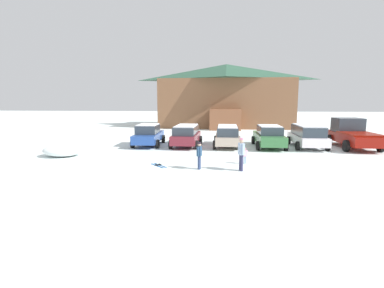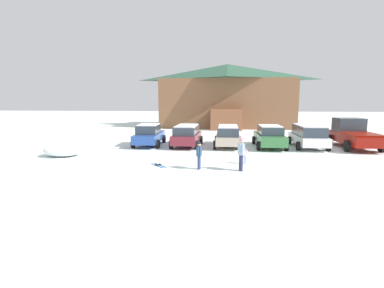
{
  "view_description": "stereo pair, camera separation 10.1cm",
  "coord_description": "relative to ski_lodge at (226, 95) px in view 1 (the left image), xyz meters",
  "views": [
    {
      "loc": [
        0.77,
        -11.09,
        3.55
      ],
      "look_at": [
        -0.65,
        5.26,
        1.11
      ],
      "focal_mm": 28.0,
      "sensor_mm": 36.0,
      "label": 1
    },
    {
      "loc": [
        0.87,
        -11.08,
        3.55
      ],
      "look_at": [
        -0.65,
        5.26,
        1.11
      ],
      "focal_mm": 28.0,
      "sensor_mm": 36.0,
      "label": 2
    }
  ],
  "objects": [
    {
      "name": "skier_adult_in_blue_parka",
      "position": [
        0.17,
        -25.73,
        -3.18
      ],
      "size": [
        0.32,
        0.61,
        1.67
      ],
      "color": "#2D2D4F",
      "rests_on": "ground"
    },
    {
      "name": "parked_maroon_van",
      "position": [
        -3.42,
        -18.0,
        -3.24
      ],
      "size": [
        2.26,
        4.51,
        1.62
      ],
      "color": "maroon",
      "rests_on": "ground"
    },
    {
      "name": "ski_lodge",
      "position": [
        0.0,
        0.0,
        0.0
      ],
      "size": [
        17.49,
        11.54,
        8.15
      ],
      "color": "brown",
      "rests_on": "ground"
    },
    {
      "name": "skier_child_in_pink_snowsuit",
      "position": [
        0.51,
        -24.08,
        -3.61
      ],
      "size": [
        0.29,
        0.22,
        0.89
      ],
      "color": "#9AB4C9",
      "rests_on": "ground"
    },
    {
      "name": "parked_blue_hatchback",
      "position": [
        -6.4,
        -17.82,
        -3.28
      ],
      "size": [
        2.17,
        4.63,
        1.67
      ],
      "color": "#25499B",
      "rests_on": "ground"
    },
    {
      "name": "parked_green_coupe",
      "position": [
        2.8,
        -17.98,
        -3.28
      ],
      "size": [
        2.17,
        4.75,
        1.66
      ],
      "color": "#36713D",
      "rests_on": "ground"
    },
    {
      "name": "pickup_truck",
      "position": [
        8.92,
        -17.56,
        -3.12
      ],
      "size": [
        2.53,
        5.48,
        2.15
      ],
      "color": "maroon",
      "rests_on": "ground"
    },
    {
      "name": "pair_of_skis",
      "position": [
        -4.19,
        -24.96,
        -4.1
      ],
      "size": [
        1.06,
        1.18,
        0.08
      ],
      "color": "#2064B4",
      "rests_on": "ground"
    },
    {
      "name": "skier_teen_in_navy_coat",
      "position": [
        -1.95,
        -25.57,
        -3.32
      ],
      "size": [
        0.26,
        0.51,
        1.41
      ],
      "color": "navy",
      "rests_on": "ground"
    },
    {
      "name": "parked_beige_suv",
      "position": [
        -0.29,
        -17.88,
        -3.26
      ],
      "size": [
        2.14,
        4.65,
        1.59
      ],
      "color": "#B7A390",
      "rests_on": "ground"
    },
    {
      "name": "parked_white_suv",
      "position": [
        5.64,
        -17.82,
        -3.21
      ],
      "size": [
        2.31,
        4.78,
        1.68
      ],
      "color": "white",
      "rests_on": "ground"
    },
    {
      "name": "ground",
      "position": [
        -1.78,
        -29.5,
        -4.12
      ],
      "size": [
        160.0,
        160.0,
        0.0
      ],
      "primitive_type": "plane",
      "color": "white"
    },
    {
      "name": "plowed_snow_pile",
      "position": [
        -10.77,
        -22.76,
        -3.75
      ],
      "size": [
        2.44,
        1.95,
        0.74
      ],
      "primitive_type": "ellipsoid",
      "color": "white",
      "rests_on": "ground"
    }
  ]
}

